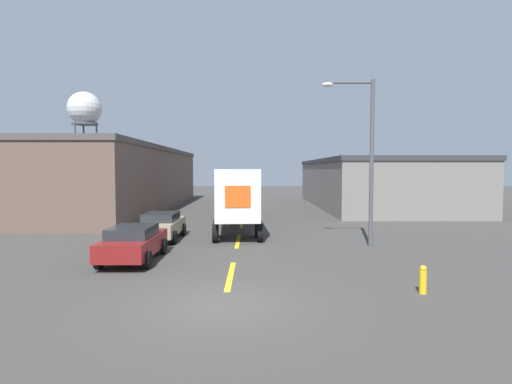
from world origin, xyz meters
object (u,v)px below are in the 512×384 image
at_px(street_lamp, 366,151).
at_px(parked_car_left_near, 133,242).
at_px(parked_car_left_far, 162,225).
at_px(fire_hydrant, 423,280).
at_px(water_tower, 85,110).
at_px(semi_truck, 236,192).

bearing_deg(street_lamp, parked_car_left_near, -163.73).
height_order(parked_car_left_far, street_lamp, street_lamp).
height_order(parked_car_left_near, parked_car_left_far, same).
relative_size(parked_car_left_near, fire_hydrant, 4.96).
xyz_separation_m(water_tower, street_lamp, (31.95, -44.03, -8.46)).
xyz_separation_m(semi_truck, fire_hydrant, (6.33, -14.63, -1.85)).
bearing_deg(water_tower, fire_hydrant, -58.38).
bearing_deg(water_tower, street_lamp, -54.03).
relative_size(water_tower, fire_hydrant, 18.34).
relative_size(parked_car_left_far, fire_hydrant, 4.96).
distance_m(parked_car_left_near, street_lamp, 11.46).
bearing_deg(fire_hydrant, street_lamp, 87.80).
bearing_deg(water_tower, parked_car_left_far, -62.79).
height_order(street_lamp, fire_hydrant, street_lamp).
xyz_separation_m(parked_car_left_near, fire_hydrant, (10.06, -4.40, -0.35)).
height_order(water_tower, street_lamp, water_tower).
bearing_deg(street_lamp, semi_truck, 132.51).
xyz_separation_m(parked_car_left_near, water_tower, (-21.60, 47.05, 12.36)).
relative_size(semi_truck, parked_car_left_far, 3.22).
height_order(parked_car_left_near, fire_hydrant, parked_car_left_near).
xyz_separation_m(parked_car_left_far, fire_hydrant, (10.06, -9.43, -0.35)).
distance_m(parked_car_left_near, fire_hydrant, 10.99).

